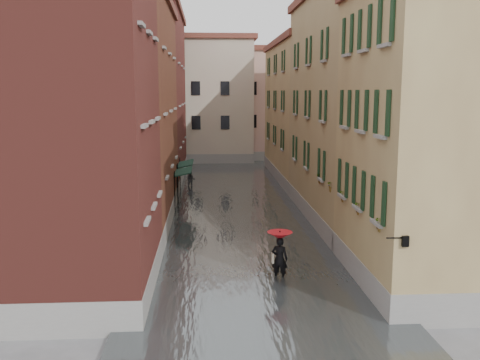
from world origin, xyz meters
name	(u,v)px	position (x,y,z in m)	size (l,w,h in m)	color
ground	(252,271)	(0.00, 0.00, 0.00)	(120.00, 120.00, 0.00)	#59595C
floodwater	(236,206)	(0.00, 13.00, 0.10)	(10.00, 60.00, 0.20)	#4F5658
building_left_near	(68,124)	(-7.00, -2.00, 6.50)	(6.00, 8.00, 13.00)	maroon
building_left_mid	(117,117)	(-7.00, 9.00, 6.25)	(6.00, 14.00, 12.50)	brown
building_left_far	(146,100)	(-7.00, 24.00, 7.00)	(6.00, 16.00, 14.00)	maroon
building_right_near	(438,142)	(7.00, -2.00, 5.75)	(6.00, 8.00, 11.50)	olive
building_right_mid	(358,112)	(7.00, 9.00, 6.50)	(6.00, 14.00, 13.00)	#9C885E
building_right_far	(310,114)	(7.00, 24.00, 5.75)	(6.00, 16.00, 11.50)	olive
building_end_cream	(197,102)	(-3.00, 38.00, 6.50)	(12.00, 9.00, 13.00)	#BCB496
building_end_pink	(275,106)	(6.00, 40.00, 6.00)	(10.00, 9.00, 12.00)	tan
awning_near	(183,173)	(-3.49, 12.42, 2.47)	(1.09, 3.07, 2.80)	#163125
awning_far	(185,165)	(-3.48, 16.23, 2.47)	(1.09, 3.21, 2.80)	#163125
wall_lantern	(404,241)	(4.33, -6.00, 3.01)	(0.71, 0.22, 0.35)	black
window_planters	(346,189)	(4.12, 0.43, 3.51)	(0.59, 10.74, 0.84)	brown
pedestrian_main	(280,250)	(1.02, -1.20, 1.29)	(1.07, 1.07, 2.06)	black
pedestrian_far	(191,180)	(-3.22, 20.11, 0.71)	(0.69, 0.54, 1.43)	#232325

